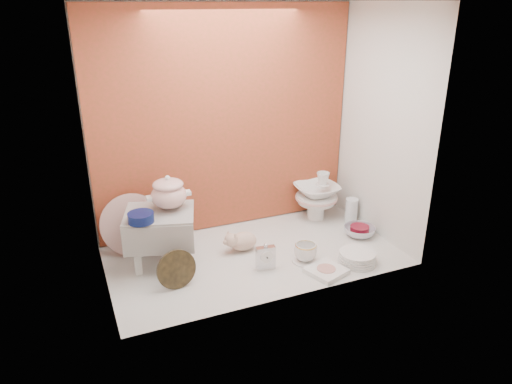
# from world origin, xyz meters

# --- Properties ---
(ground) EXTENTS (1.80, 1.80, 0.00)m
(ground) POSITION_xyz_m (0.00, 0.00, 0.00)
(ground) COLOR silver
(ground) RESTS_ON ground
(niche_shell) EXTENTS (1.86, 1.03, 1.53)m
(niche_shell) POSITION_xyz_m (0.00, 0.18, 0.93)
(niche_shell) COLOR #B03E2C
(niche_shell) RESTS_ON ground
(step_stool) EXTENTS (0.48, 0.44, 0.34)m
(step_stool) POSITION_xyz_m (-0.55, 0.13, 0.17)
(step_stool) COLOR silver
(step_stool) RESTS_ON ground
(soup_tureen) EXTENTS (0.28, 0.28, 0.21)m
(soup_tureen) POSITION_xyz_m (-0.48, 0.15, 0.45)
(soup_tureen) COLOR white
(soup_tureen) RESTS_ON step_stool
(cobalt_bowl) EXTENTS (0.19, 0.19, 0.05)m
(cobalt_bowl) POSITION_xyz_m (-0.68, 0.04, 0.37)
(cobalt_bowl) COLOR #091345
(cobalt_bowl) RESTS_ON step_stool
(floral_platter) EXTENTS (0.42, 0.24, 0.38)m
(floral_platter) POSITION_xyz_m (-0.69, 0.34, 0.19)
(floral_platter) COLOR silver
(floral_platter) RESTS_ON ground
(blue_white_vase) EXTENTS (0.26, 0.26, 0.25)m
(blue_white_vase) POSITION_xyz_m (-0.43, 0.37, 0.12)
(blue_white_vase) COLOR silver
(blue_white_vase) RESTS_ON ground
(lacquer_tray) EXTENTS (0.23, 0.08, 0.23)m
(lacquer_tray) POSITION_xyz_m (-0.54, -0.17, 0.11)
(lacquer_tray) COLOR black
(lacquer_tray) RESTS_ON ground
(mantel_clock) EXTENTS (0.12, 0.05, 0.17)m
(mantel_clock) POSITION_xyz_m (-0.00, -0.18, 0.08)
(mantel_clock) COLOR silver
(mantel_clock) RESTS_ON ground
(plush_pig) EXTENTS (0.26, 0.21, 0.14)m
(plush_pig) POSITION_xyz_m (-0.04, 0.08, 0.07)
(plush_pig) COLOR #CAA48E
(plush_pig) RESTS_ON ground
(teacup_saucer) EXTENTS (0.16, 0.16, 0.01)m
(teacup_saucer) POSITION_xyz_m (0.26, -0.20, 0.01)
(teacup_saucer) COLOR white
(teacup_saucer) RESTS_ON ground
(gold_rim_teacup) EXTENTS (0.18, 0.18, 0.11)m
(gold_rim_teacup) POSITION_xyz_m (0.26, -0.20, 0.07)
(gold_rim_teacup) COLOR white
(gold_rim_teacup) RESTS_ON teacup_saucer
(lattice_dish) EXTENTS (0.26, 0.26, 0.03)m
(lattice_dish) POSITION_xyz_m (0.31, -0.36, 0.01)
(lattice_dish) COLOR white
(lattice_dish) RESTS_ON ground
(dinner_plate_stack) EXTENTS (0.29, 0.29, 0.07)m
(dinner_plate_stack) POSITION_xyz_m (0.54, -0.33, 0.04)
(dinner_plate_stack) COLOR white
(dinner_plate_stack) RESTS_ON ground
(crystal_bowl) EXTENTS (0.28, 0.28, 0.07)m
(crystal_bowl) POSITION_xyz_m (0.77, -0.03, 0.03)
(crystal_bowl) COLOR silver
(crystal_bowl) RESTS_ON ground
(clear_glass_vase) EXTENTS (0.11, 0.11, 0.18)m
(clear_glass_vase) POSITION_xyz_m (0.84, 0.18, 0.09)
(clear_glass_vase) COLOR silver
(clear_glass_vase) RESTS_ON ground
(porcelain_tower) EXTENTS (0.32, 0.32, 0.36)m
(porcelain_tower) POSITION_xyz_m (0.63, 0.33, 0.18)
(porcelain_tower) COLOR white
(porcelain_tower) RESTS_ON ground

